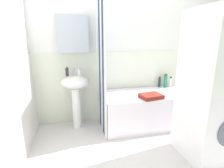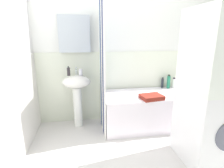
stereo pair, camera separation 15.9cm
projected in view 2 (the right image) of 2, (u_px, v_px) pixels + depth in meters
name	position (u px, v px, depth m)	size (l,w,h in m)	color
ground_plane	(152.00, 161.00, 2.19)	(4.80, 5.60, 0.04)	silver
wall_back_tiled	(125.00, 55.00, 3.09)	(3.60, 0.18, 2.40)	white
wall_left_tiled	(11.00, 67.00, 1.98)	(0.07, 1.81, 2.40)	silver
sink	(77.00, 90.00, 2.87)	(0.44, 0.34, 0.85)	white
faucet	(76.00, 71.00, 2.88)	(0.03, 0.12, 0.12)	silver
soap_dispenser	(69.00, 71.00, 2.80)	(0.05, 0.05, 0.15)	#2E292D
toothbrush_cup	(81.00, 72.00, 2.84)	(0.06, 0.06, 0.10)	silver
bathtub	(146.00, 110.00, 2.97)	(1.40, 0.72, 0.55)	white
shower_curtain	(102.00, 68.00, 2.68)	(0.01, 0.72, 2.00)	white
conditioner_bottle	(174.00, 83.00, 3.23)	(0.05, 0.05, 0.19)	white
shampoo_bottle	(169.00, 82.00, 3.21)	(0.06, 0.06, 0.24)	#217E59
body_wash_bottle	(162.00, 83.00, 3.24)	(0.04, 0.04, 0.19)	#242D35
towel_folded	(152.00, 97.00, 2.66)	(0.31, 0.24, 0.06)	maroon
washer_dryer_stack	(215.00, 90.00, 2.01)	(0.62, 0.63, 1.74)	white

